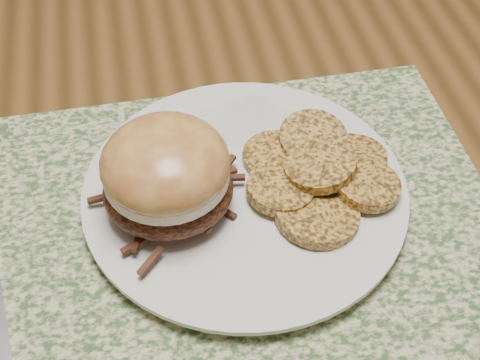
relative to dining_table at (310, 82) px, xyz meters
name	(u,v)px	position (x,y,z in m)	size (l,w,h in m)	color
ground	(283,348)	(0.00, 0.00, -0.67)	(3.50, 3.50, 0.00)	brown
dining_table	(310,82)	(0.00, 0.00, 0.00)	(1.50, 0.90, 0.75)	brown
placemat	(234,218)	(-0.14, -0.26, 0.08)	(0.45, 0.33, 0.00)	#36582D
dinner_plate	(245,193)	(-0.13, -0.24, 0.09)	(0.26, 0.26, 0.02)	silver
pork_sandwich	(167,174)	(-0.19, -0.25, 0.14)	(0.12, 0.11, 0.08)	black
roasted_potatoes	(318,173)	(-0.07, -0.24, 0.11)	(0.14, 0.16, 0.04)	#C18D38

